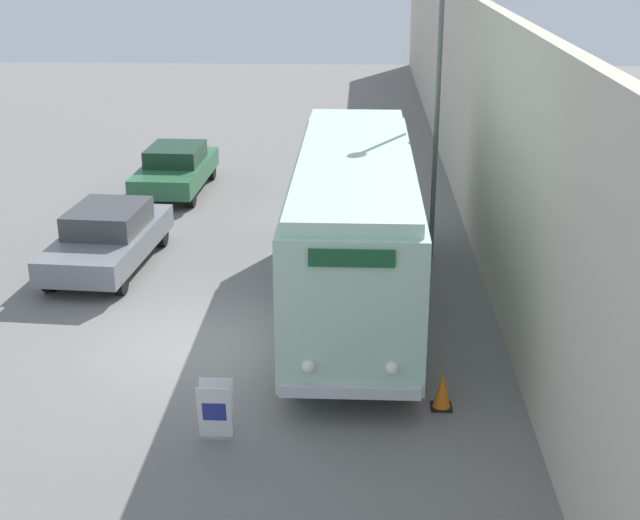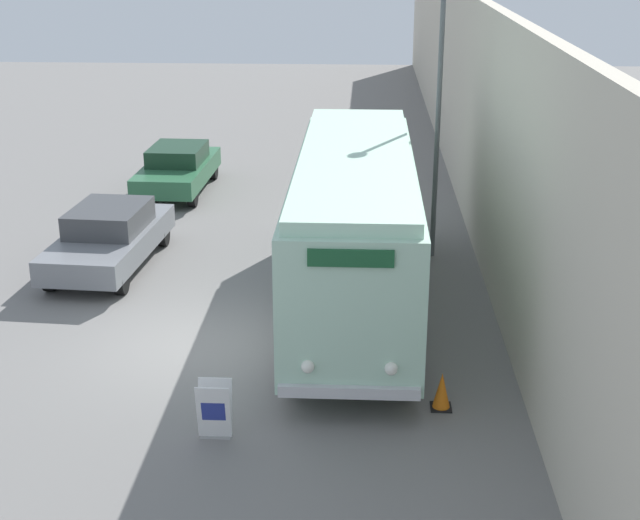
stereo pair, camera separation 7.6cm
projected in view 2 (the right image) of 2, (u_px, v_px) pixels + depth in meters
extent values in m
plane|color=slate|center=(202.00, 346.00, 17.43)|extent=(80.00, 80.00, 0.00)
cube|color=beige|center=(470.00, 104.00, 25.47)|extent=(0.30, 60.00, 6.02)
cylinder|color=black|center=(291.00, 357.00, 15.85)|extent=(0.28, 1.01, 1.01)
cylinder|color=black|center=(410.00, 360.00, 15.75)|extent=(0.28, 1.01, 1.01)
cylinder|color=black|center=(314.00, 233.00, 22.43)|extent=(0.28, 1.01, 1.01)
cylinder|color=black|center=(398.00, 234.00, 22.33)|extent=(0.28, 1.01, 1.01)
cube|color=#B2DBC1|center=(355.00, 226.00, 18.63)|extent=(2.43, 9.82, 2.67)
cube|color=silver|center=(356.00, 158.00, 18.13)|extent=(2.24, 9.43, 0.24)
cube|color=silver|center=(349.00, 392.00, 14.39)|extent=(2.31, 0.12, 0.20)
sphere|color=white|center=(308.00, 367.00, 14.31)|extent=(0.22, 0.22, 0.22)
sphere|color=white|center=(391.00, 369.00, 14.24)|extent=(0.22, 0.22, 0.22)
cube|color=#19512D|center=(351.00, 258.00, 13.64)|extent=(1.34, 0.06, 0.28)
cube|color=gray|center=(216.00, 436.00, 14.32)|extent=(0.49, 0.21, 0.01)
cube|color=white|center=(214.00, 413.00, 14.07)|extent=(0.54, 0.19, 0.97)
cube|color=white|center=(215.00, 407.00, 14.23)|extent=(0.54, 0.19, 0.97)
cube|color=navy|center=(213.00, 412.00, 14.05)|extent=(0.38, 0.07, 0.34)
cylinder|color=#595E60|center=(438.00, 127.00, 21.24)|extent=(0.12, 0.12, 6.49)
cylinder|color=black|center=(50.00, 277.00, 20.05)|extent=(0.22, 0.66, 0.66)
cylinder|color=black|center=(121.00, 280.00, 19.87)|extent=(0.22, 0.66, 0.66)
cylinder|color=black|center=(101.00, 231.00, 23.13)|extent=(0.22, 0.66, 0.66)
cylinder|color=black|center=(163.00, 233.00, 22.95)|extent=(0.22, 0.66, 0.66)
cube|color=slate|center=(109.00, 242.00, 21.40)|extent=(2.23, 4.82, 0.58)
cube|color=#3F4043|center=(109.00, 218.00, 21.31)|extent=(1.77, 2.22, 0.57)
cylinder|color=black|center=(139.00, 194.00, 26.34)|extent=(0.22, 0.69, 0.69)
cylinder|color=black|center=(193.00, 195.00, 26.22)|extent=(0.22, 0.69, 0.69)
cylinder|color=black|center=(165.00, 168.00, 29.30)|extent=(0.22, 0.69, 0.69)
cylinder|color=black|center=(213.00, 169.00, 29.18)|extent=(0.22, 0.69, 0.69)
cube|color=#2D6642|center=(178.00, 172.00, 27.66)|extent=(1.99, 4.61, 0.57)
cube|color=#193824|center=(178.00, 154.00, 27.58)|extent=(1.64, 2.10, 0.51)
cube|color=black|center=(441.00, 407.00, 15.17)|extent=(0.36, 0.36, 0.03)
cone|color=orange|center=(442.00, 390.00, 15.05)|extent=(0.30, 0.30, 0.63)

